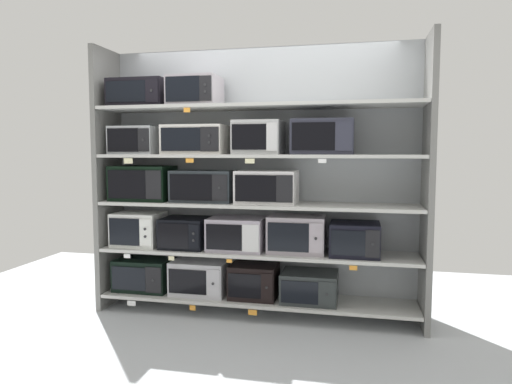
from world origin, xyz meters
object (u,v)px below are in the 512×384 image
microwave_6 (237,234)px  microwave_10 (204,186)px  microwave_3 (310,287)px  microwave_13 (196,140)px  microwave_2 (254,281)px  microwave_7 (297,234)px  microwave_9 (143,183)px  microwave_17 (195,91)px  microwave_11 (267,187)px  microwave_16 (140,94)px  microwave_15 (323,137)px  microwave_1 (200,277)px  microwave_0 (144,274)px  microwave_8 (355,239)px  microwave_14 (259,138)px  microwave_5 (185,233)px  microwave_4 (139,229)px  microwave_12 (136,140)px

microwave_6 → microwave_10: size_ratio=0.89×
microwave_3 → microwave_13: size_ratio=0.87×
microwave_2 → microwave_6: (-0.16, -0.00, 0.44)m
microwave_6 → microwave_7: bearing=-0.0°
microwave_9 → microwave_17: 1.02m
microwave_17 → microwave_2: bearing=0.1°
microwave_11 → microwave_16: size_ratio=0.99×
microwave_6 → microwave_3: bearing=0.0°
microwave_7 → microwave_15: 0.90m
microwave_1 → microwave_2: 0.53m
microwave_0 → microwave_8: size_ratio=1.25×
microwave_9 → microwave_11: size_ratio=1.04×
microwave_8 → microwave_14: (-0.87, 0.00, 0.90)m
microwave_8 → microwave_17: (-1.47, -0.00, 1.32)m
microwave_0 → microwave_5: (0.44, -0.00, 0.43)m
microwave_0 → microwave_14: bearing=0.0°
microwave_0 → microwave_7: (1.51, -0.00, 0.46)m
microwave_8 → microwave_17: size_ratio=0.94×
microwave_11 → microwave_17: bearing=-180.0°
microwave_0 → microwave_6: (0.95, -0.00, 0.44)m
microwave_4 → microwave_13: bearing=0.0°
microwave_11 → microwave_13: size_ratio=0.94×
microwave_4 → microwave_9: size_ratio=0.81×
microwave_5 → microwave_13: bearing=0.1°
microwave_3 → microwave_4: size_ratio=1.11×
microwave_4 → microwave_1: bearing=0.0°
microwave_0 → microwave_13: bearing=-0.0°
microwave_11 → microwave_15: 0.67m
microwave_5 → microwave_16: 1.39m
microwave_17 → microwave_10: bearing=0.1°
microwave_10 → microwave_12: size_ratio=1.31×
microwave_5 → microwave_13: microwave_13 is taller
microwave_12 → microwave_17: size_ratio=0.98×
microwave_11 → microwave_12: size_ratio=1.23×
microwave_17 → microwave_16: bearing=180.0°
microwave_4 → microwave_16: 1.30m
microwave_11 → microwave_15: bearing=0.0°
microwave_14 → microwave_16: 1.23m
microwave_7 → microwave_11: (-0.28, -0.00, 0.43)m
microwave_2 → microwave_9: size_ratio=0.77×
microwave_10 → microwave_14: 0.69m
microwave_3 → microwave_10: 1.35m
microwave_15 → microwave_8: bearing=0.0°
microwave_13 → microwave_17: microwave_17 is taller
microwave_16 → microwave_12: bearing=-179.6°
microwave_7 → microwave_12: 1.78m
microwave_11 → microwave_5: bearing=-180.0°
microwave_11 → microwave_14: 0.45m
microwave_6 → microwave_10: microwave_10 is taller
microwave_4 → microwave_15: bearing=0.0°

